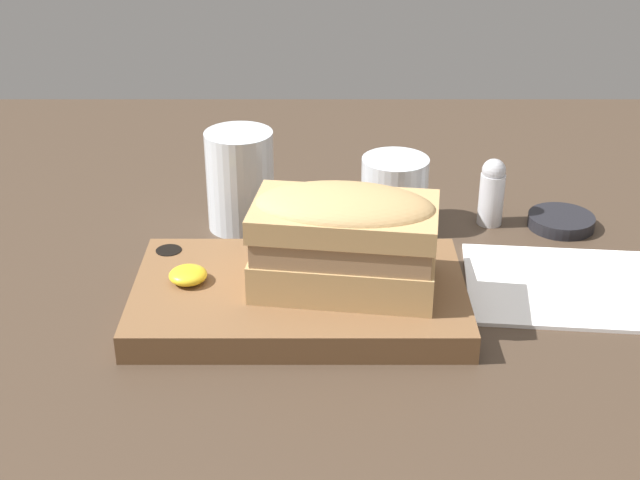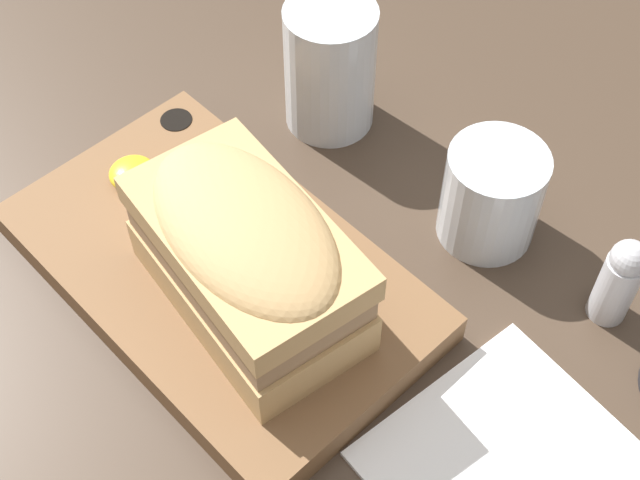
{
  "view_description": "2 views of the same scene",
  "coord_description": "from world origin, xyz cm",
  "px_view_note": "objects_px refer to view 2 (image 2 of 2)",
  "views": [
    {
      "loc": [
        1.93,
        -75.3,
        46.35
      ],
      "look_at": [
        1.86,
        -4.32,
        10.01
      ],
      "focal_mm": 50.0,
      "sensor_mm": 36.0,
      "label": 1
    },
    {
      "loc": [
        32.03,
        -23.47,
        56.37
      ],
      "look_at": [
        7.09,
        0.42,
        10.93
      ],
      "focal_mm": 50.0,
      "sensor_mm": 36.0,
      "label": 2
    }
  ],
  "objects_px": {
    "serving_board": "(216,269)",
    "salt_shaker": "(620,280)",
    "wine_glass": "(491,197)",
    "sandwich": "(247,255)",
    "water_glass": "(330,74)"
  },
  "relations": [
    {
      "from": "serving_board",
      "to": "salt_shaker",
      "type": "relative_size",
      "value": 3.99
    },
    {
      "from": "sandwich",
      "to": "salt_shaker",
      "type": "xyz_separation_m",
      "value": [
        0.17,
        0.19,
        -0.04
      ]
    },
    {
      "from": "sandwich",
      "to": "water_glass",
      "type": "distance_m",
      "value": 0.21
    },
    {
      "from": "sandwich",
      "to": "salt_shaker",
      "type": "height_order",
      "value": "sandwich"
    },
    {
      "from": "sandwich",
      "to": "wine_glass",
      "type": "height_order",
      "value": "sandwich"
    },
    {
      "from": "water_glass",
      "to": "salt_shaker",
      "type": "distance_m",
      "value": 0.28
    },
    {
      "from": "serving_board",
      "to": "water_glass",
      "type": "xyz_separation_m",
      "value": [
        -0.06,
        0.18,
        0.03
      ]
    },
    {
      "from": "wine_glass",
      "to": "salt_shaker",
      "type": "height_order",
      "value": "wine_glass"
    },
    {
      "from": "water_glass",
      "to": "salt_shaker",
      "type": "bearing_deg",
      "value": 1.33
    },
    {
      "from": "serving_board",
      "to": "salt_shaker",
      "type": "bearing_deg",
      "value": 40.62
    },
    {
      "from": "serving_board",
      "to": "wine_glass",
      "type": "bearing_deg",
      "value": 59.49
    },
    {
      "from": "sandwich",
      "to": "wine_glass",
      "type": "relative_size",
      "value": 2.21
    },
    {
      "from": "sandwich",
      "to": "wine_glass",
      "type": "distance_m",
      "value": 0.2
    },
    {
      "from": "serving_board",
      "to": "water_glass",
      "type": "distance_m",
      "value": 0.19
    },
    {
      "from": "serving_board",
      "to": "sandwich",
      "type": "bearing_deg",
      "value": -4.96
    }
  ]
}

